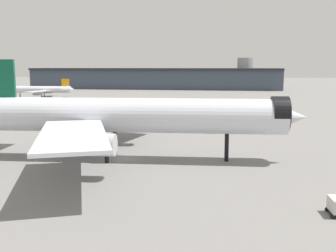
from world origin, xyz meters
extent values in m
plane|color=slate|center=(0.00, 0.00, 0.00)|extent=(900.00, 900.00, 0.00)
cylinder|color=silver|center=(0.47, -0.29, 7.29)|extent=(51.14, 5.91, 5.61)
cone|color=silver|center=(26.02, -0.45, 7.29)|extent=(6.20, 5.53, 5.49)
cylinder|color=black|center=(24.90, -0.44, 7.71)|extent=(2.56, 5.68, 5.66)
cube|color=silver|center=(-3.39, 14.03, 6.59)|extent=(15.00, 24.40, 0.45)
cylinder|color=#B7BAC1|center=(-2.18, 11.26, 4.74)|extent=(7.17, 3.13, 3.08)
cube|color=silver|center=(-3.56, -14.57, 6.59)|extent=(14.77, 24.39, 0.45)
cylinder|color=#B7BAC1|center=(-2.32, -11.82, 4.74)|extent=(7.17, 3.13, 3.08)
cube|color=silver|center=(-21.98, 5.84, 7.85)|extent=(4.65, 9.23, 0.34)
cylinder|color=black|center=(16.82, -0.39, 2.24)|extent=(0.67, 0.67, 4.48)
cylinder|color=black|center=(-2.07, 2.66, 2.24)|extent=(0.67, 0.67, 4.48)
cylinder|color=black|center=(-2.10, -3.22, 2.24)|extent=(0.67, 0.67, 4.48)
cylinder|color=silver|center=(-64.08, 117.02, 4.09)|extent=(30.17, 4.17, 3.15)
cone|color=silver|center=(-79.12, 116.51, 4.09)|extent=(3.57, 3.20, 3.08)
cone|color=silver|center=(-49.05, 117.53, 4.09)|extent=(4.19, 3.13, 2.99)
cylinder|color=black|center=(-78.49, 116.53, 4.33)|extent=(1.52, 3.23, 3.18)
cube|color=silver|center=(-61.49, 108.76, 3.70)|extent=(8.37, 14.34, 0.25)
cylinder|color=#B7BAC1|center=(-62.26, 110.36, 2.66)|extent=(4.27, 1.87, 1.73)
cube|color=silver|center=(-62.05, 125.44, 3.70)|extent=(9.14, 14.37, 0.25)
cylinder|color=#B7BAC1|center=(-62.72, 123.79, 2.66)|extent=(4.27, 1.87, 1.73)
cube|color=orange|center=(-51.46, 117.45, 6.61)|extent=(3.62, 0.44, 5.04)
cube|color=silver|center=(-50.74, 113.98, 4.41)|extent=(2.89, 5.50, 0.19)
cube|color=silver|center=(-50.97, 120.96, 4.41)|extent=(2.89, 5.50, 0.19)
cylinder|color=black|center=(-73.71, 116.69, 1.26)|extent=(0.38, 0.38, 2.52)
cylinder|color=black|center=(-62.52, 115.42, 1.26)|extent=(0.38, 0.38, 2.52)
cylinder|color=black|center=(-62.64, 118.72, 1.26)|extent=(0.38, 0.38, 2.52)
cube|color=#3D4756|center=(-18.61, 199.35, 6.23)|extent=(166.37, 38.54, 12.46)
cube|color=#232628|center=(-18.61, 199.35, 13.06)|extent=(166.54, 41.40, 1.20)
cylinder|color=#939399|center=(41.20, 195.72, 10.18)|extent=(10.29, 10.29, 20.36)
cube|color=black|center=(-19.79, 27.64, 0.62)|extent=(5.46, 5.57, 0.35)
cube|color=red|center=(-18.65, 26.44, 1.60)|extent=(3.18, 3.18, 1.60)
cube|color=#1E2D38|center=(-17.97, 25.73, 1.92)|extent=(1.46, 1.39, 0.80)
cube|color=red|center=(-20.47, 28.36, 1.90)|extent=(3.94, 3.98, 2.20)
cylinder|color=black|center=(-17.63, 27.04, 0.45)|extent=(0.82, 0.85, 0.90)
cylinder|color=black|center=(-19.30, 25.45, 0.45)|extent=(0.82, 0.85, 0.90)
cylinder|color=black|center=(-20.28, 29.83, 0.45)|extent=(0.82, 0.85, 0.90)
cylinder|color=black|center=(-21.95, 28.24, 0.45)|extent=(0.82, 0.85, 0.90)
cube|color=black|center=(15.13, 31.41, 0.50)|extent=(3.21, 1.62, 0.30)
cube|color=red|center=(14.17, 31.41, 1.25)|extent=(1.29, 1.61, 1.20)
cube|color=#1E2D38|center=(13.59, 31.42, 1.49)|extent=(0.09, 1.34, 0.60)
cube|color=red|center=(15.70, 31.40, 1.10)|extent=(1.93, 1.61, 0.90)
cylinder|color=black|center=(14.00, 30.62, 0.35)|extent=(0.70, 0.28, 0.70)
cylinder|color=black|center=(14.01, 32.22, 0.35)|extent=(0.70, 0.28, 0.70)
cylinder|color=black|center=(16.24, 30.60, 0.35)|extent=(0.70, 0.28, 0.70)
cylinder|color=black|center=(16.25, 32.20, 0.35)|extent=(0.70, 0.28, 0.70)
sphere|color=black|center=(25.97, -23.40, 0.22)|extent=(0.44, 0.44, 0.44)
sphere|color=black|center=(25.98, -21.48, 0.22)|extent=(0.44, 0.44, 0.44)
camera|label=1|loc=(12.57, -61.66, 15.20)|focal=41.34mm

